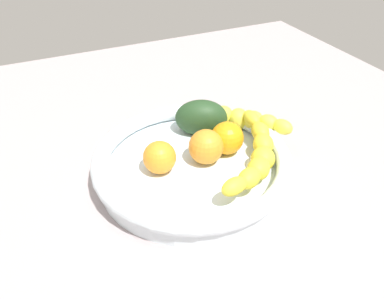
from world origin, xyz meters
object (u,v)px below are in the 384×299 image
banana_draped_left (257,154)px  banana_draped_right (238,118)px  orange_mid_right (227,138)px  orange_mid_left (207,148)px  fruit_bowl (192,164)px  orange_front (160,157)px  avocado_dark (201,118)px

banana_draped_left → banana_draped_right: (-10.68, 2.88, -0.10)cm
banana_draped_right → orange_mid_right: orange_mid_right is taller
banana_draped_left → orange_mid_left: size_ratio=3.21×
fruit_bowl → banana_draped_right: size_ratio=2.03×
fruit_bowl → orange_front: 5.68cm
banana_draped_right → orange_front: size_ratio=3.01×
fruit_bowl → banana_draped_right: (-5.88, 11.64, 2.26)cm
orange_front → orange_mid_left: size_ratio=0.92×
banana_draped_right → orange_mid_left: (6.14, -9.21, 0.32)cm
fruit_bowl → banana_draped_left: size_ratio=1.76×
orange_mid_left → orange_mid_right: (-1.07, 4.24, -0.06)cm
fruit_bowl → orange_mid_right: (-0.82, 6.68, 2.52)cm
banana_draped_right → fruit_bowl: bearing=-63.2°
banana_draped_left → orange_mid_right: 6.00cm
orange_front → orange_mid_left: 7.62cm
banana_draped_left → orange_mid_left: 7.80cm
orange_mid_right → avocado_dark: avocado_dark is taller
fruit_bowl → orange_mid_left: size_ratio=5.64×
fruit_bowl → orange_mid_right: size_ratio=5.78×
banana_draped_left → orange_mid_left: bearing=-125.7°
avocado_dark → orange_mid_left: bearing=-20.4°
orange_mid_right → orange_front: bearing=-89.8°
banana_draped_right → orange_mid_right: size_ratio=2.84×
fruit_bowl → orange_front: (-0.77, -5.11, 2.37)cm
banana_draped_right → banana_draped_left: bearing=-15.1°
orange_mid_left → avocado_dark: size_ratio=0.61×
banana_draped_right → orange_mid_left: size_ratio=2.78×
fruit_bowl → orange_front: orange_front is taller
banana_draped_left → avocado_dark: size_ratio=1.96×
orange_front → orange_mid_right: bearing=90.2°
banana_draped_left → orange_front: (-5.57, -13.88, 0.00)cm
fruit_bowl → orange_mid_right: bearing=97.0°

